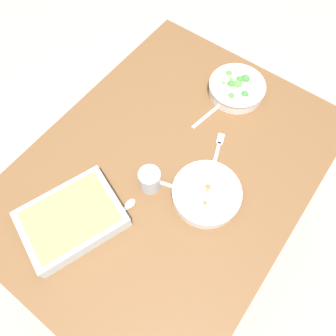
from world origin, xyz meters
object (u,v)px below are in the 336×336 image
baking_dish (72,219)px  fork_on_table (217,151)px  drink_cup (150,180)px  spoon_by_stew (174,187)px  stew_bowl (206,194)px  spoon_by_broccoli (213,110)px  broccoli_bowl (237,88)px  spoon_spare (121,213)px

baking_dish → fork_on_table: size_ratio=2.08×
drink_cup → spoon_by_stew: bearing=120.0°
stew_bowl → spoon_by_broccoli: stew_bowl is taller
baking_dish → spoon_by_broccoli: size_ratio=2.04×
drink_cup → fork_on_table: 0.27m
spoon_by_stew → broccoli_bowl: bearing=-174.6°
spoon_by_stew → drink_cup: bearing=-60.0°
spoon_by_stew → fork_on_table: (-0.20, 0.04, -0.00)m
drink_cup → fork_on_table: bearing=155.7°
stew_bowl → baking_dish: 0.43m
spoon_by_broccoli → fork_on_table: 0.18m
broccoli_bowl → spoon_by_broccoli: bearing=-9.6°
stew_bowl → drink_cup: drink_cup is taller
baking_dish → spoon_spare: baking_dish is taller
stew_bowl → broccoli_bowl: (-0.44, -0.15, -0.00)m
stew_bowl → broccoli_bowl: 0.46m
drink_cup → spoon_by_broccoli: bearing=179.5°
spoon_spare → spoon_by_stew: bearing=154.4°
stew_bowl → spoon_spare: (0.21, -0.19, -0.03)m
broccoli_bowl → spoon_spare: 0.65m
spoon_by_stew → spoon_by_broccoli: same height
spoon_spare → drink_cup: bearing=173.7°
spoon_by_stew → spoon_spare: 0.19m
stew_bowl → baking_dish: (0.32, -0.29, 0.00)m
stew_bowl → broccoli_bowl: bearing=-161.1°
baking_dish → spoon_spare: bearing=138.0°
fork_on_table → spoon_by_broccoli: bearing=-142.5°
drink_cup → spoon_by_stew: size_ratio=0.49×
spoon_spare → fork_on_table: bearing=161.7°
broccoli_bowl → spoon_spare: bearing=-3.5°
drink_cup → spoon_spare: 0.14m
spoon_spare → stew_bowl: bearing=137.8°
stew_bowl → spoon_by_stew: 0.11m
spoon_spare → spoon_by_broccoli: bearing=178.0°
stew_bowl → spoon_by_stew: (0.03, -0.10, -0.03)m
stew_bowl → baking_dish: size_ratio=0.63×
baking_dish → drink_cup: drink_cup is taller
broccoli_bowl → drink_cup: size_ratio=2.56×
baking_dish → spoon_by_broccoli: bearing=169.4°
broccoli_bowl → spoon_by_stew: broccoli_bowl is taller
fork_on_table → baking_dish: bearing=-24.7°
spoon_by_broccoli → spoon_spare: 0.52m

